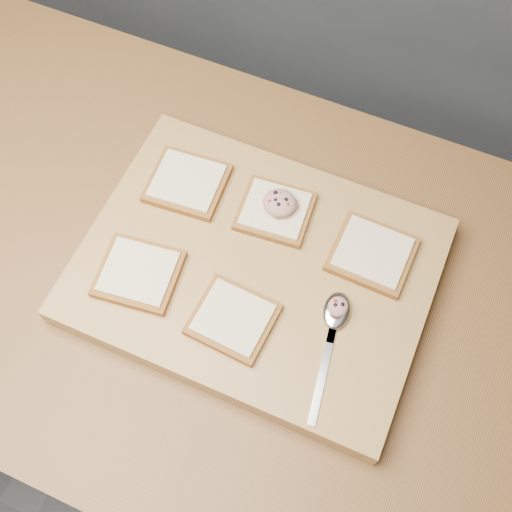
{
  "coord_description": "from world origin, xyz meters",
  "views": [
    {
      "loc": [
        0.15,
        -0.38,
        1.83
      ],
      "look_at": [
        -0.02,
        0.02,
        0.97
      ],
      "focal_mm": 45.0,
      "sensor_mm": 36.0,
      "label": 1
    }
  ],
  "objects": [
    {
      "name": "spoon_salad",
      "position": [
        0.12,
        -0.01,
        0.96
      ],
      "size": [
        0.03,
        0.03,
        0.02
      ],
      "color": "tan",
      "rests_on": "spoon"
    },
    {
      "name": "ground",
      "position": [
        0.0,
        0.0,
        0.0
      ],
      "size": [
        4.0,
        4.0,
        0.0
      ],
      "primitive_type": "plane",
      "color": "#515459",
      "rests_on": "ground"
    },
    {
      "name": "cutting_board",
      "position": [
        -0.02,
        0.02,
        0.92
      ],
      "size": [
        0.53,
        0.41,
        0.04
      ],
      "primitive_type": "cube",
      "color": "tan",
      "rests_on": "island_counter"
    },
    {
      "name": "island_counter",
      "position": [
        0.0,
        0.0,
        0.45
      ],
      "size": [
        2.0,
        0.8,
        0.9
      ],
      "color": "slate",
      "rests_on": "ground"
    },
    {
      "name": "bread_near_left",
      "position": [
        -0.18,
        -0.07,
        0.95
      ],
      "size": [
        0.13,
        0.12,
        0.02
      ],
      "color": "brown",
      "rests_on": "cutting_board"
    },
    {
      "name": "spoon",
      "position": [
        0.12,
        -0.02,
        0.95
      ],
      "size": [
        0.06,
        0.21,
        0.01
      ],
      "color": "silver",
      "rests_on": "cutting_board"
    },
    {
      "name": "bread_far_right",
      "position": [
        0.14,
        0.1,
        0.95
      ],
      "size": [
        0.12,
        0.11,
        0.02
      ],
      "color": "brown",
      "rests_on": "cutting_board"
    },
    {
      "name": "bread_far_center",
      "position": [
        -0.03,
        0.11,
        0.95
      ],
      "size": [
        0.12,
        0.11,
        0.02
      ],
      "color": "brown",
      "rests_on": "cutting_board"
    },
    {
      "name": "bread_near_center",
      "position": [
        -0.02,
        -0.08,
        0.95
      ],
      "size": [
        0.12,
        0.11,
        0.02
      ],
      "color": "brown",
      "rests_on": "cutting_board"
    },
    {
      "name": "bread_far_left",
      "position": [
        -0.18,
        0.11,
        0.95
      ],
      "size": [
        0.13,
        0.12,
        0.02
      ],
      "color": "brown",
      "rests_on": "cutting_board"
    },
    {
      "name": "tuna_salad_dollop",
      "position": [
        -0.03,
        0.12,
        0.97
      ],
      "size": [
        0.05,
        0.05,
        0.03
      ],
      "color": "tan",
      "rests_on": "bread_far_center"
    }
  ]
}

